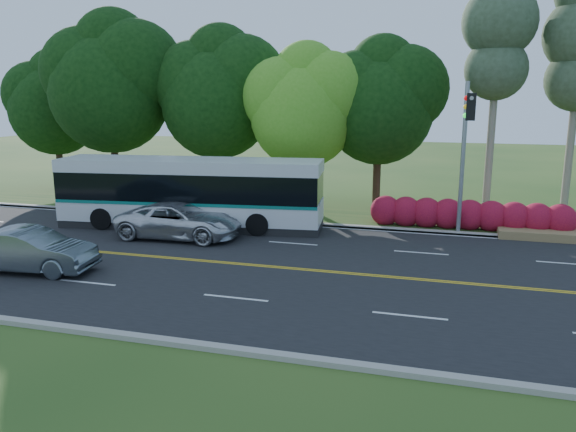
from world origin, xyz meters
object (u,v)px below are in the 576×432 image
(transit_bus, at_px, (190,194))
(traffic_signal, at_px, (465,137))
(sedan, at_px, (29,250))
(suv, at_px, (180,221))

(transit_bus, bearing_deg, traffic_signal, -5.92)
(transit_bus, distance_m, sedan, 8.63)
(transit_bus, distance_m, suv, 2.35)
(traffic_signal, bearing_deg, sedan, -151.33)
(traffic_signal, height_order, sedan, traffic_signal)
(traffic_signal, bearing_deg, suv, -169.23)
(transit_bus, relative_size, sedan, 2.67)
(traffic_signal, distance_m, transit_bus, 13.01)
(transit_bus, relative_size, suv, 2.30)
(sedan, bearing_deg, traffic_signal, -67.54)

